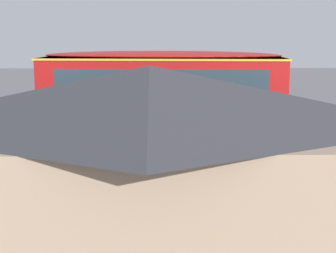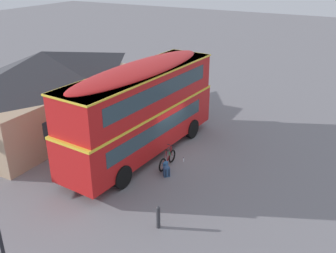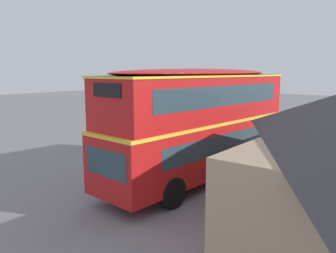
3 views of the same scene
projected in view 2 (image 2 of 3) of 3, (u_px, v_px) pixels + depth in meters
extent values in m
plane|color=slate|center=(169.00, 153.00, 20.18)|extent=(120.00, 120.00, 0.00)
cylinder|color=black|center=(158.00, 120.00, 22.91)|extent=(1.12, 0.37, 1.10)
cylinder|color=black|center=(192.00, 129.00, 21.71)|extent=(1.12, 0.37, 1.10)
cylinder|color=black|center=(84.00, 162.00, 18.10)|extent=(1.12, 0.37, 1.10)
cylinder|color=black|center=(122.00, 177.00, 16.91)|extent=(1.12, 0.37, 1.10)
cube|color=red|center=(142.00, 127.00, 19.52)|extent=(10.30, 3.30, 2.10)
cube|color=yellow|center=(142.00, 108.00, 19.08)|extent=(10.32, 3.32, 0.12)
cube|color=red|center=(141.00, 89.00, 18.68)|extent=(10.00, 3.23, 1.90)
ellipsoid|color=red|center=(141.00, 69.00, 18.26)|extent=(9.79, 3.16, 0.36)
cube|color=#2D424C|center=(191.00, 96.00, 23.28)|extent=(0.22, 2.05, 0.90)
cube|color=black|center=(191.00, 59.00, 22.23)|extent=(0.17, 1.38, 0.44)
cube|color=#2D424C|center=(160.00, 129.00, 18.62)|extent=(7.88, 0.67, 0.76)
cube|color=#2D424C|center=(161.00, 91.00, 18.01)|extent=(8.29, 0.70, 0.80)
cube|color=#2D424C|center=(121.00, 118.00, 19.86)|extent=(7.88, 0.67, 0.76)
cube|color=#2D424C|center=(122.00, 82.00, 19.23)|extent=(8.29, 0.70, 0.80)
cube|color=yellow|center=(141.00, 72.00, 18.31)|extent=(10.10, 3.32, 0.08)
torus|color=black|center=(172.00, 156.00, 19.12)|extent=(0.68, 0.09, 0.68)
torus|color=black|center=(162.00, 165.00, 18.31)|extent=(0.68, 0.09, 0.68)
cylinder|color=#B2B2B7|center=(172.00, 156.00, 19.12)|extent=(0.05, 0.10, 0.05)
cylinder|color=#B2B2B7|center=(162.00, 165.00, 18.31)|extent=(0.05, 0.10, 0.05)
cylinder|color=maroon|center=(169.00, 154.00, 18.79)|extent=(0.45, 0.04, 0.67)
cylinder|color=maroon|center=(169.00, 148.00, 18.60)|extent=(0.56, 0.04, 0.04)
cylinder|color=maroon|center=(167.00, 156.00, 18.56)|extent=(0.18, 0.04, 0.67)
cylinder|color=maroon|center=(165.00, 163.00, 18.53)|extent=(0.53, 0.04, 0.09)
cylinder|color=maroon|center=(164.00, 158.00, 18.34)|extent=(0.40, 0.03, 0.62)
cylinder|color=maroon|center=(172.00, 151.00, 18.98)|extent=(0.09, 0.03, 0.60)
cylinder|color=black|center=(171.00, 145.00, 18.81)|extent=(0.03, 0.46, 0.03)
ellipsoid|color=black|center=(166.00, 150.00, 18.35)|extent=(0.26, 0.10, 0.06)
cube|color=#2D609E|center=(166.00, 165.00, 18.25)|extent=(0.28, 0.14, 0.32)
cylinder|color=green|center=(169.00, 154.00, 18.79)|extent=(0.07, 0.07, 0.18)
cube|color=#2D4C7A|center=(167.00, 172.00, 17.91)|extent=(0.36, 0.36, 0.48)
ellipsoid|color=#2D4C7A|center=(167.00, 167.00, 17.81)|extent=(0.35, 0.34, 0.10)
cube|color=navy|center=(166.00, 172.00, 18.05)|extent=(0.18, 0.16, 0.17)
cylinder|color=black|center=(166.00, 173.00, 17.78)|extent=(0.05, 0.05, 0.39)
cylinder|color=black|center=(169.00, 173.00, 17.83)|extent=(0.05, 0.05, 0.39)
cylinder|color=silver|center=(183.00, 160.00, 19.28)|extent=(0.07, 0.07, 0.20)
cylinder|color=black|center=(183.00, 158.00, 19.24)|extent=(0.04, 0.04, 0.03)
cube|color=tan|center=(48.00, 103.00, 22.97)|extent=(11.41, 6.09, 2.88)
pyramid|color=#38383D|center=(43.00, 66.00, 22.03)|extent=(11.81, 6.49, 1.75)
cube|color=#3D2319|center=(88.00, 119.00, 21.79)|extent=(1.10, 0.04, 2.10)
cube|color=#2D424C|center=(51.00, 128.00, 19.28)|extent=(1.10, 0.04, 0.90)
cube|color=#2D424C|center=(117.00, 96.00, 23.86)|extent=(1.10, 0.04, 0.90)
cylinder|color=black|center=(1.00, 242.00, 10.72)|extent=(0.11, 0.11, 4.21)
cylinder|color=#333338|center=(158.00, 218.00, 14.39)|extent=(0.16, 0.16, 0.85)
sphere|color=#333338|center=(158.00, 208.00, 14.20)|extent=(0.16, 0.16, 0.16)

